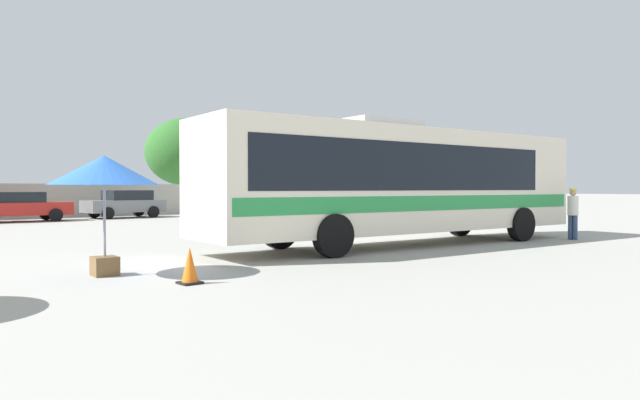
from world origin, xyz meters
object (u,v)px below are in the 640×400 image
attendant_by_bus_door (573,211)px  roadside_tree_midright (185,152)px  vendor_umbrella_near_gate_blue (104,173)px  parked_car_second_red (18,206)px  coach_bus_cream_green (399,180)px  traffic_cone_on_apron (190,266)px  roadside_tree_right (216,151)px  parked_car_third_grey (125,203)px

attendant_by_bus_door → roadside_tree_midright: roadside_tree_midright is taller
attendant_by_bus_door → vendor_umbrella_near_gate_blue: 14.30m
parked_car_second_red → roadside_tree_midright: (13.34, 8.36, 3.56)m
roadside_tree_midright → coach_bus_cream_green: bearing=-105.8°
traffic_cone_on_apron → attendant_by_bus_door: bearing=-1.5°
attendant_by_bus_door → roadside_tree_right: (5.74, 31.68, 3.67)m
coach_bus_cream_green → traffic_cone_on_apron: (-7.76, -2.06, -1.58)m
roadside_tree_midright → traffic_cone_on_apron: 34.31m
coach_bus_cream_green → roadside_tree_right: (11.31, 29.27, 2.71)m
roadside_tree_midright → traffic_cone_on_apron: (-15.74, -30.22, -4.03)m
vendor_umbrella_near_gate_blue → roadside_tree_midright: size_ratio=0.33×
coach_bus_cream_green → vendor_umbrella_near_gate_blue: bearing=-178.9°
vendor_umbrella_near_gate_blue → traffic_cone_on_apron: 2.60m
vendor_umbrella_near_gate_blue → parked_car_second_red: size_ratio=0.49×
vendor_umbrella_near_gate_blue → roadside_tree_midright: 32.87m
parked_car_second_red → coach_bus_cream_green: bearing=-74.9°
coach_bus_cream_green → parked_car_second_red: bearing=105.1°
roadside_tree_midright → vendor_umbrella_near_gate_blue: bearing=-120.2°
parked_car_third_grey → roadside_tree_midright: roadside_tree_midright is taller
roadside_tree_right → vendor_umbrella_near_gate_blue: bearing=-124.0°
attendant_by_bus_door → traffic_cone_on_apron: 13.35m
attendant_by_bus_door → parked_car_third_grey: (-5.47, 22.57, -0.13)m
vendor_umbrella_near_gate_blue → traffic_cone_on_apron: (0.76, -1.89, -1.62)m
parked_car_second_red → parked_car_third_grey: size_ratio=1.07×
parked_car_second_red → roadside_tree_right: roadside_tree_right is taller
parked_car_second_red → vendor_umbrella_near_gate_blue: bearing=-99.0°
parked_car_second_red → roadside_tree_right: bearing=29.6°
coach_bus_cream_green → vendor_umbrella_near_gate_blue: 8.52m
parked_car_second_red → traffic_cone_on_apron: 21.99m
parked_car_third_grey → roadside_tree_right: bearing=39.1°
parked_car_third_grey → roadside_tree_midright: bearing=45.4°
roadside_tree_right → traffic_cone_on_apron: roadside_tree_right is taller
attendant_by_bus_door → vendor_umbrella_near_gate_blue: size_ratio=0.72×
coach_bus_cream_green → vendor_umbrella_near_gate_blue: (-8.52, -0.17, 0.04)m
parked_car_second_red → traffic_cone_on_apron: parked_car_second_red is taller
parked_car_second_red → traffic_cone_on_apron: size_ratio=7.19×
parked_car_third_grey → traffic_cone_on_apron: 23.57m
traffic_cone_on_apron → parked_car_third_grey: bearing=70.5°
coach_bus_cream_green → roadside_tree_right: roadside_tree_right is taller
coach_bus_cream_green → roadside_tree_midright: (7.99, 28.16, 2.45)m
coach_bus_cream_green → roadside_tree_midright: bearing=74.2°
roadside_tree_midright → traffic_cone_on_apron: size_ratio=10.70×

